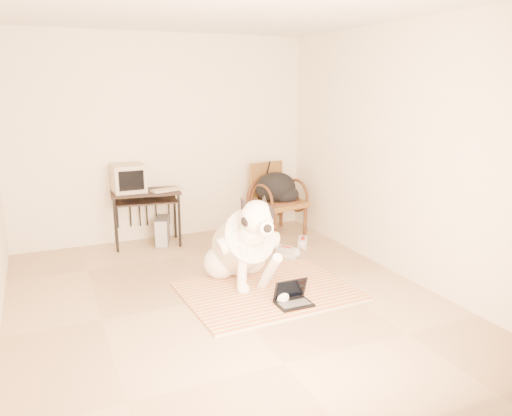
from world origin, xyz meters
TOP-DOWN VIEW (x-y plane):
  - floor at (0.00, 0.00)m, footprint 4.50×4.50m
  - ceiling at (0.00, 0.00)m, footprint 4.50×4.50m
  - wall_back at (0.00, 2.25)m, footprint 4.50×0.00m
  - wall_front at (0.00, -2.25)m, footprint 4.50×0.00m
  - wall_right at (2.00, 0.00)m, footprint 0.00×4.50m
  - rug at (0.46, -0.06)m, footprint 1.74×1.36m
  - dog at (0.32, 0.28)m, footprint 0.71×1.46m
  - laptop at (0.54, -0.43)m, footprint 0.34×0.24m
  - computer_desk at (-0.33, 1.97)m, footprint 0.91×0.58m
  - crt_monitor at (-0.53, 2.02)m, footprint 0.40×0.39m
  - desk_keyboard at (-0.07, 1.89)m, footprint 0.43×0.25m
  - pc_tower at (-0.15, 1.93)m, footprint 0.27×0.41m
  - rattan_chair at (1.45, 1.81)m, footprint 0.76×0.75m
  - backpack at (1.43, 1.73)m, footprint 0.58×0.50m
  - sneaker_left at (1.15, 0.86)m, footprint 0.24×0.32m
  - sneaker_right at (1.50, 1.10)m, footprint 0.26×0.31m

SIDE VIEW (x-z plane):
  - floor at x=0.00m, z-range 0.00..0.00m
  - rug at x=0.46m, z-range 0.00..0.02m
  - sneaker_right at x=1.50m, z-range -0.01..0.10m
  - sneaker_left at x=1.15m, z-range -0.01..0.10m
  - laptop at x=0.54m, z-range -0.04..0.20m
  - pc_tower at x=-0.15m, z-range 0.00..0.36m
  - dog at x=0.32m, z-range -0.11..0.95m
  - rattan_chair at x=1.45m, z-range 0.00..0.98m
  - computer_desk at x=-0.33m, z-range 0.26..0.98m
  - backpack at x=1.43m, z-range 0.43..0.86m
  - desk_keyboard at x=-0.07m, z-range 0.72..0.75m
  - crt_monitor at x=-0.53m, z-range 0.72..1.07m
  - wall_back at x=0.00m, z-range -0.90..3.60m
  - wall_front at x=0.00m, z-range -0.90..3.60m
  - wall_right at x=2.00m, z-range -0.90..3.60m
  - ceiling at x=0.00m, z-range 2.70..2.70m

